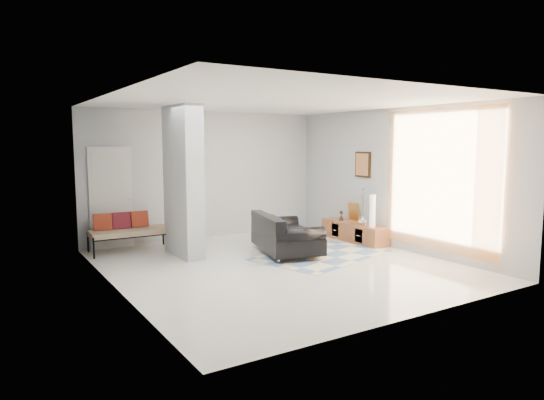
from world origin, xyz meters
TOP-DOWN VIEW (x-y plane):
  - floor at (0.00, 0.00)m, footprint 6.00×6.00m
  - ceiling at (0.00, 0.00)m, footprint 6.00×6.00m
  - wall_back at (0.00, 3.00)m, footprint 6.00×0.00m
  - wall_front at (0.00, -3.00)m, footprint 6.00×0.00m
  - wall_left at (-2.75, 0.00)m, footprint 0.00×6.00m
  - wall_right at (2.75, 0.00)m, footprint 0.00×6.00m
  - partition_column at (-1.10, 1.60)m, footprint 0.35×1.20m
  - hallway_door at (-2.10, 2.96)m, footprint 0.85×0.06m
  - curtain at (2.67, -1.15)m, footprint 0.00×2.55m
  - wall_art at (2.72, 0.90)m, footprint 0.04×0.45m
  - media_console at (2.52, 0.90)m, footprint 0.45×1.73m
  - loveseat at (0.54, 0.68)m, footprint 1.33×1.82m
  - daybed at (-1.90, 2.48)m, footprint 1.54×0.69m
  - area_rug at (1.08, 0.20)m, footprint 2.78×2.22m
  - cylinder_lamp at (2.50, 0.34)m, footprint 0.12×0.12m
  - bronze_figurine at (2.47, 1.29)m, footprint 0.11×0.11m
  - vase at (2.47, 0.60)m, footprint 0.19×0.19m

SIDE VIEW (x-z plane):
  - floor at x=0.00m, z-range 0.00..0.00m
  - area_rug at x=1.08m, z-range 0.00..0.01m
  - media_console at x=2.52m, z-range -0.20..0.61m
  - loveseat at x=0.54m, z-range -0.03..0.73m
  - daybed at x=-1.90m, z-range 0.04..0.81m
  - vase at x=2.47m, z-range 0.40..0.58m
  - bronze_figurine at x=2.47m, z-range 0.40..0.61m
  - cylinder_lamp at x=2.50m, z-range 0.40..1.06m
  - hallway_door at x=-2.10m, z-range 0.00..2.04m
  - partition_column at x=-1.10m, z-range 0.00..2.80m
  - wall_back at x=0.00m, z-range -1.60..4.40m
  - wall_front at x=0.00m, z-range -1.60..4.40m
  - wall_left at x=-2.75m, z-range -1.60..4.40m
  - wall_right at x=2.75m, z-range -1.60..4.40m
  - curtain at x=2.67m, z-range 0.17..2.72m
  - wall_art at x=2.72m, z-range 1.38..1.92m
  - ceiling at x=0.00m, z-range 2.80..2.80m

